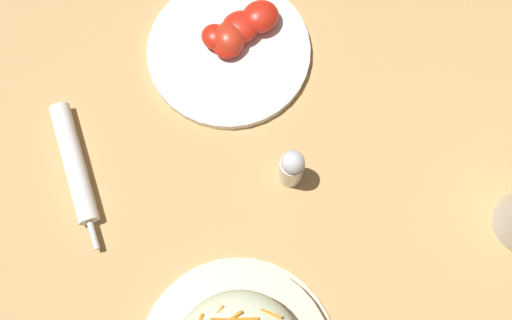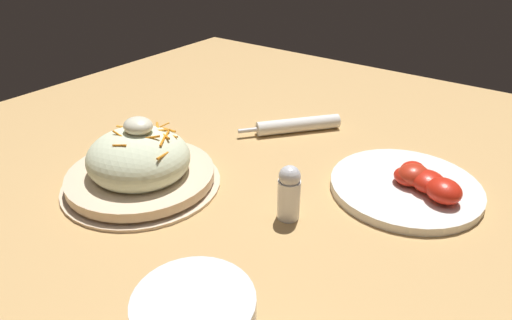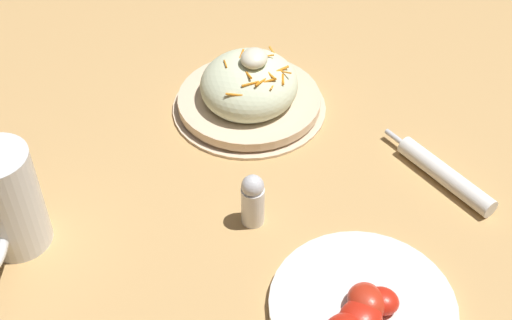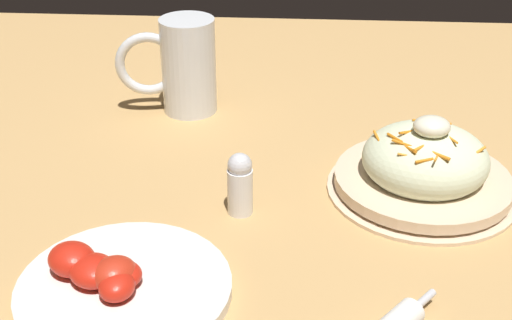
{
  "view_description": "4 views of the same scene",
  "coord_description": "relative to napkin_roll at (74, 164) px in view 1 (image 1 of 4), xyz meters",
  "views": [
    {
      "loc": [
        0.18,
        0.05,
        0.76
      ],
      "look_at": [
        0.01,
        -0.05,
        0.08
      ],
      "focal_mm": 43.37,
      "sensor_mm": 36.0,
      "label": 1
    },
    {
      "loc": [
        -0.27,
        0.41,
        0.36
      ],
      "look_at": [
        0.04,
        -0.02,
        0.07
      ],
      "focal_mm": 31.54,
      "sensor_mm": 36.0,
      "label": 2
    },
    {
      "loc": [
        -0.61,
        -0.17,
        0.69
      ],
      "look_at": [
        0.02,
        -0.01,
        0.07
      ],
      "focal_mm": 49.52,
      "sensor_mm": 36.0,
      "label": 3
    },
    {
      "loc": [
        0.05,
        -0.73,
        0.47
      ],
      "look_at": [
        0.0,
        -0.03,
        0.08
      ],
      "focal_mm": 50.13,
      "sensor_mm": 36.0,
      "label": 4
    }
  ],
  "objects": [
    {
      "name": "ground_plane",
      "position": [
        -0.11,
        0.26,
        -0.01
      ],
      "size": [
        1.43,
        1.43,
        0.0
      ],
      "primitive_type": "plane",
      "color": "tan"
    },
    {
      "name": "salt_shaker",
      "position": [
        -0.13,
        0.24,
        0.03
      ],
      "size": [
        0.03,
        0.03,
        0.08
      ],
      "color": "white",
      "rests_on": "ground_plane"
    },
    {
      "name": "napkin_roll",
      "position": [
        0.0,
        0.0,
        0.0
      ],
      "size": [
        0.14,
        0.16,
        0.03
      ],
      "color": "white",
      "rests_on": "ground_plane"
    },
    {
      "name": "tomato_plate",
      "position": [
        -0.24,
        0.08,
        -0.0
      ],
      "size": [
        0.22,
        0.22,
        0.05
      ],
      "color": "white",
      "rests_on": "ground_plane"
    }
  ]
}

